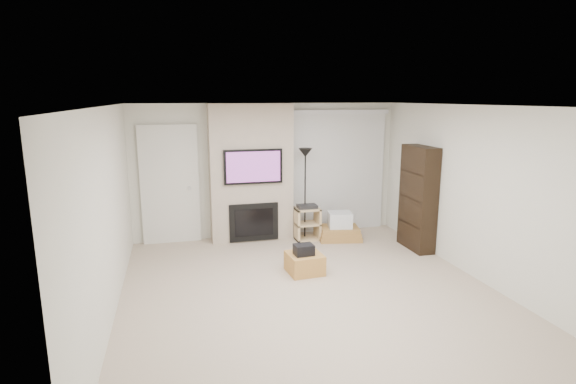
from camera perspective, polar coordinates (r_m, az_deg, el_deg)
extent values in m
cube|color=#BAA58D|center=(6.28, 2.79, -12.55)|extent=(5.00, 5.50, 0.00)
cube|color=white|center=(5.72, 3.04, 10.88)|extent=(5.00, 5.50, 0.00)
cube|color=silver|center=(8.49, -2.60, 2.76)|extent=(5.00, 0.00, 2.50)
cube|color=silver|center=(3.48, 16.74, -11.52)|extent=(5.00, 0.00, 2.50)
cube|color=silver|center=(5.68, -21.98, -2.74)|extent=(0.00, 5.50, 2.50)
cube|color=silver|center=(7.02, 22.78, -0.12)|extent=(0.00, 5.50, 2.50)
cube|color=silver|center=(6.61, 4.31, 10.98)|extent=(0.35, 0.18, 0.01)
cube|color=#BC833D|center=(6.86, 2.12, -9.01)|extent=(0.54, 0.54, 0.30)
cube|color=black|center=(6.74, 2.01, -7.33)|extent=(0.30, 0.24, 0.16)
cube|color=#B7A591|center=(8.24, -4.70, 2.44)|extent=(1.50, 0.40, 2.50)
cube|color=black|center=(7.99, -4.44, 3.24)|extent=(1.05, 0.06, 0.62)
cube|color=#703274|center=(7.95, -4.40, 3.20)|extent=(0.96, 0.00, 0.54)
cube|color=black|center=(8.23, -4.35, -3.85)|extent=(0.90, 0.04, 0.70)
cube|color=black|center=(8.21, -4.32, -3.89)|extent=(0.70, 0.02, 0.50)
cube|color=silver|center=(8.31, -14.77, 0.91)|extent=(1.02, 0.08, 2.14)
cube|color=#AFAC9D|center=(8.33, -14.75, 0.62)|extent=(0.90, 0.05, 2.05)
cylinder|color=silver|center=(8.29, -12.40, 0.50)|extent=(0.07, 0.06, 0.07)
cube|color=silver|center=(8.73, 6.59, 10.07)|extent=(1.98, 0.10, 0.08)
cube|color=silver|center=(8.85, 6.38, 2.38)|extent=(1.90, 0.03, 2.29)
cylinder|color=black|center=(8.53, 2.14, -5.75)|extent=(0.25, 0.25, 0.03)
cylinder|color=black|center=(8.32, 2.18, -0.53)|extent=(0.03, 0.03, 1.58)
cone|color=black|center=(8.19, 2.22, 5.01)|extent=(0.25, 0.25, 0.16)
cube|color=#DDBB85|center=(8.33, 1.07, -4.13)|extent=(0.04, 0.38, 0.60)
cube|color=#DDBB85|center=(8.44, 3.76, -3.93)|extent=(0.04, 0.38, 0.60)
cube|color=#DDBB85|center=(8.46, 2.41, -5.88)|extent=(0.45, 0.38, 0.03)
cube|color=#DDBB85|center=(8.38, 2.43, -4.03)|extent=(0.45, 0.38, 0.03)
cube|color=#DDBB85|center=(8.31, 2.45, -2.14)|extent=(0.45, 0.38, 0.03)
cube|color=black|center=(8.30, 2.45, -1.83)|extent=(0.35, 0.25, 0.06)
cube|color=#AD7D40|center=(8.51, 6.53, -5.66)|extent=(0.86, 0.71, 0.08)
cube|color=#AD7D40|center=(8.49, 6.55, -5.14)|extent=(0.82, 0.67, 0.07)
cube|color=#AD7D40|center=(8.47, 6.56, -4.66)|extent=(0.78, 0.63, 0.07)
cube|color=silver|center=(8.42, 6.59, -3.50)|extent=(0.48, 0.45, 0.28)
cube|color=black|center=(8.05, 16.19, -0.76)|extent=(0.30, 0.80, 1.80)
cube|color=black|center=(8.15, 15.88, -3.85)|extent=(0.26, 0.72, 0.02)
cube|color=black|center=(8.04, 16.06, -0.77)|extent=(0.26, 0.72, 0.02)
cube|color=black|center=(7.96, 16.25, 2.40)|extent=(0.26, 0.72, 0.02)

